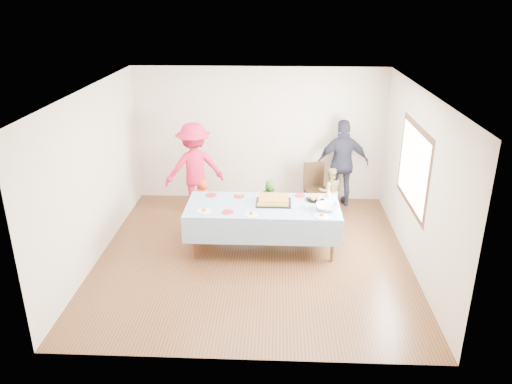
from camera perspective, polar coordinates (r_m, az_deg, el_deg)
ground at (r=8.25m, az=-0.32°, el=-7.25°), size 5.00×5.00×0.00m
room_walls at (r=7.54m, az=0.07°, el=4.59°), size 5.04×5.04×2.72m
party_table at (r=8.17m, az=0.80°, el=-1.85°), size 2.50×1.10×0.78m
birthday_cake at (r=8.21m, az=2.01°, el=-0.97°), size 0.57×0.44×0.10m
rolls_tray at (r=8.39m, az=6.77°, el=-0.67°), size 0.31×0.31×0.09m
punch_bowl at (r=8.04m, az=8.12°, el=-1.74°), size 0.36×0.36×0.09m
party_hat at (r=8.54m, az=8.29°, el=0.04°), size 0.11×0.11×0.18m
fork_pile at (r=8.03m, az=5.54°, el=-1.72°), size 0.24×0.18×0.07m
plate_red_far_a at (r=8.56m, az=-5.15°, el=-0.36°), size 0.19×0.19×0.01m
plate_red_far_b at (r=8.48m, az=-1.94°, el=-0.49°), size 0.19×0.19×0.01m
plate_red_far_c at (r=8.49m, az=1.63°, el=-0.47°), size 0.20×0.20×0.01m
plate_red_far_d at (r=8.55m, az=5.02°, el=-0.38°), size 0.18×0.18×0.01m
plate_red_near at (r=7.90m, az=-3.25°, el=-2.28°), size 0.18×0.18×0.01m
plate_white_left at (r=7.96m, az=-5.97°, el=-2.17°), size 0.24×0.24×0.01m
plate_white_mid at (r=7.79m, az=-0.58°, el=-2.60°), size 0.23×0.23×0.01m
plate_white_right at (r=7.81m, az=7.50°, el=-2.74°), size 0.24×0.24×0.01m
dining_chair at (r=9.78m, az=6.75°, el=0.87°), size 0.50×0.50×0.96m
toddler_left at (r=9.04m, az=-5.98°, el=-1.36°), size 0.38×0.30×0.93m
toddler_mid at (r=9.35m, az=1.59°, el=-0.90°), size 0.43×0.32×0.79m
toddler_right at (r=9.66m, az=8.43°, el=0.12°), size 0.51×0.43×0.94m
adult_left at (r=9.62m, az=-7.06°, el=2.73°), size 1.29×1.00×1.77m
adult_right at (r=9.99m, az=9.87°, el=3.25°), size 1.06×0.51×1.75m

